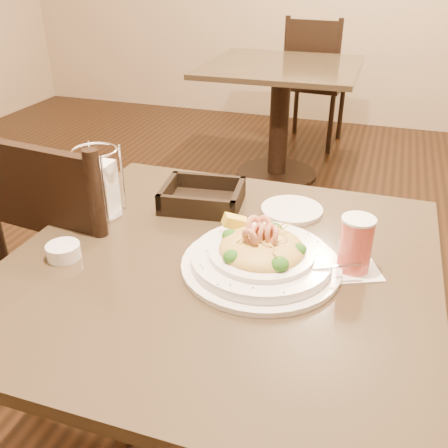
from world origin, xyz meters
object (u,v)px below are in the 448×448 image
(pasta_bowl, at_px, (261,255))
(napkin_caddy, at_px, (99,187))
(background_table, at_px, (280,102))
(butter_ramekin, at_px, (63,251))
(bread_basket, at_px, (203,198))
(drink_glass, at_px, (356,245))
(dining_chair_far, at_px, (314,79))
(side_plate, at_px, (292,210))
(main_table, at_px, (221,342))
(dining_chair_near, at_px, (87,268))

(pasta_bowl, bearing_deg, napkin_caddy, 165.89)
(background_table, relative_size, butter_ramekin, 12.55)
(bread_basket, bearing_deg, napkin_caddy, -150.61)
(butter_ramekin, bearing_deg, drink_glass, 14.19)
(dining_chair_far, height_order, butter_ramekin, dining_chair_far)
(dining_chair_far, xyz_separation_m, napkin_caddy, (-0.11, -2.72, 0.30))
(background_table, relative_size, bread_basket, 4.13)
(dining_chair_far, relative_size, side_plate, 5.92)
(dining_chair_far, distance_m, bread_basket, 2.61)
(butter_ramekin, bearing_deg, side_plate, 41.25)
(main_table, bearing_deg, background_table, 99.06)
(main_table, relative_size, background_table, 0.99)
(dining_chair_near, distance_m, butter_ramekin, 0.38)
(background_table, height_order, butter_ramekin, butter_ramekin)
(main_table, distance_m, side_plate, 0.37)
(background_table, xyz_separation_m, napkin_caddy, (-0.01, -2.04, 0.30))
(main_table, relative_size, drink_glass, 6.44)
(background_table, bearing_deg, dining_chair_near, -93.58)
(dining_chair_near, relative_size, pasta_bowl, 2.53)
(background_table, distance_m, pasta_bowl, 2.21)
(napkin_caddy, height_order, side_plate, napkin_caddy)
(background_table, bearing_deg, butter_ramekin, -89.58)
(pasta_bowl, bearing_deg, dining_chair_near, 163.22)
(main_table, height_order, butter_ramekin, butter_ramekin)
(side_plate, bearing_deg, main_table, -109.21)
(pasta_bowl, height_order, drink_glass, drink_glass)
(background_table, relative_size, dining_chair_far, 0.98)
(dining_chair_near, distance_m, bread_basket, 0.42)
(dining_chair_far, xyz_separation_m, drink_glass, (0.52, -2.78, 0.28))
(bread_basket, distance_m, napkin_caddy, 0.26)
(drink_glass, relative_size, napkin_caddy, 0.80)
(dining_chair_near, xyz_separation_m, napkin_caddy, (0.11, -0.06, 0.30))
(main_table, relative_size, dining_chair_near, 0.97)
(dining_chair_far, relative_size, pasta_bowl, 2.53)
(background_table, height_order, bread_basket, bread_basket)
(dining_chair_far, bearing_deg, napkin_caddy, 92.79)
(dining_chair_near, xyz_separation_m, side_plate, (0.57, 0.11, 0.23))
(dining_chair_far, relative_size, butter_ramekin, 12.82)
(dining_chair_far, height_order, napkin_caddy, dining_chair_far)
(bread_basket, relative_size, butter_ramekin, 3.04)
(main_table, xyz_separation_m, napkin_caddy, (-0.36, 0.11, 0.30))
(butter_ramekin, bearing_deg, bread_basket, 59.56)
(bread_basket, bearing_deg, main_table, -61.18)
(background_table, relative_size, dining_chair_near, 0.98)
(dining_chair_far, distance_m, pasta_bowl, 2.87)
(main_table, distance_m, drink_glass, 0.40)
(main_table, bearing_deg, dining_chair_near, 160.08)
(dining_chair_far, xyz_separation_m, butter_ramekin, (-0.08, -2.93, 0.24))
(dining_chair_near, height_order, bread_basket, dining_chair_near)
(background_table, height_order, drink_glass, drink_glass)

